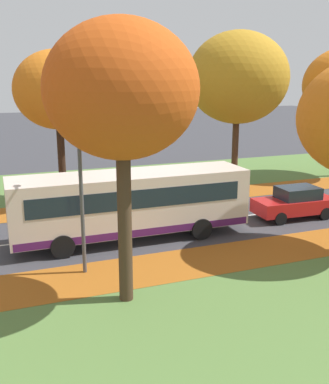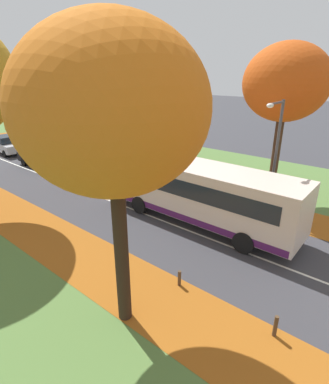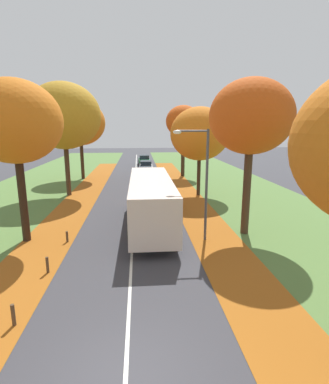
{
  "view_description": "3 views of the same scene",
  "coord_description": "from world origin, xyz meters",
  "px_view_note": "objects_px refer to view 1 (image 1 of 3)",
  "views": [
    {
      "loc": [
        19.41,
        6.35,
        6.97
      ],
      "look_at": [
        1.61,
        13.15,
        2.13
      ],
      "focal_mm": 42.0,
      "sensor_mm": 36.0,
      "label": 1
    },
    {
      "loc": [
        -10.64,
        4.2,
        7.18
      ],
      "look_at": [
        0.42,
        13.28,
        1.42
      ],
      "focal_mm": 28.0,
      "sensor_mm": 36.0,
      "label": 2
    },
    {
      "loc": [
        0.43,
        -6.27,
        6.15
      ],
      "look_at": [
        1.99,
        11.83,
        2.13
      ],
      "focal_mm": 28.0,
      "sensor_mm": 36.0,
      "label": 3
    }
  ],
  "objects_px": {
    "bollard_fourth": "(62,210)",
    "car_red_lead": "(295,202)",
    "streetlamp_right": "(79,172)",
    "bus": "(131,202)",
    "tree_left_mid": "(238,78)",
    "tree_left_near": "(58,90)",
    "tree_right_near": "(122,91)"
  },
  "relations": [
    {
      "from": "streetlamp_right",
      "to": "car_red_lead",
      "type": "xyz_separation_m",
      "value": [
        -2.48,
        11.38,
        -2.92
      ]
    },
    {
      "from": "bollard_fourth",
      "to": "car_red_lead",
      "type": "xyz_separation_m",
      "value": [
        4.69,
        11.09,
        0.51
      ]
    },
    {
      "from": "streetlamp_right",
      "to": "bus",
      "type": "relative_size",
      "value": 0.58
    },
    {
      "from": "tree_right_near",
      "to": "bollard_fourth",
      "type": "xyz_separation_m",
      "value": [
        -10.04,
        -0.57,
        -6.3
      ]
    },
    {
      "from": "tree_right_near",
      "to": "car_red_lead",
      "type": "distance_m",
      "value": 13.15
    },
    {
      "from": "tree_left_mid",
      "to": "tree_left_near",
      "type": "bearing_deg",
      "value": -89.12
    },
    {
      "from": "tree_left_mid",
      "to": "car_red_lead",
      "type": "relative_size",
      "value": 2.31
    },
    {
      "from": "tree_right_near",
      "to": "streetlamp_right",
      "type": "xyz_separation_m",
      "value": [
        -2.87,
        -0.86,
        -2.86
      ]
    },
    {
      "from": "tree_left_near",
      "to": "car_red_lead",
      "type": "bearing_deg",
      "value": 56.87
    },
    {
      "from": "tree_right_near",
      "to": "tree_left_mid",
      "type": "bearing_deg",
      "value": 138.62
    },
    {
      "from": "streetlamp_right",
      "to": "tree_left_near",
      "type": "bearing_deg",
      "value": 175.63
    },
    {
      "from": "tree_left_near",
      "to": "tree_right_near",
      "type": "xyz_separation_m",
      "value": [
        12.3,
        0.14,
        0.27
      ]
    },
    {
      "from": "tree_left_mid",
      "to": "tree_right_near",
      "type": "height_order",
      "value": "tree_left_mid"
    },
    {
      "from": "tree_left_mid",
      "to": "bus",
      "type": "bearing_deg",
      "value": -52.4
    },
    {
      "from": "tree_left_near",
      "to": "car_red_lead",
      "type": "distance_m",
      "value": 13.87
    },
    {
      "from": "tree_right_near",
      "to": "bus",
      "type": "distance_m",
      "value": 7.51
    },
    {
      "from": "tree_left_near",
      "to": "streetlamp_right",
      "type": "distance_m",
      "value": 9.81
    },
    {
      "from": "streetlamp_right",
      "to": "bollard_fourth",
      "type": "bearing_deg",
      "value": 177.73
    },
    {
      "from": "tree_left_near",
      "to": "bus",
      "type": "height_order",
      "value": "tree_left_near"
    },
    {
      "from": "bollard_fourth",
      "to": "bus",
      "type": "xyz_separation_m",
      "value": [
        4.64,
        2.38,
        1.4
      ]
    },
    {
      "from": "streetlamp_right",
      "to": "car_red_lead",
      "type": "relative_size",
      "value": 1.4
    },
    {
      "from": "tree_left_near",
      "to": "bus",
      "type": "xyz_separation_m",
      "value": [
        6.9,
        1.94,
        -4.63
      ]
    },
    {
      "from": "tree_right_near",
      "to": "streetlamp_right",
      "type": "height_order",
      "value": "tree_right_near"
    },
    {
      "from": "bollard_fourth",
      "to": "car_red_lead",
      "type": "distance_m",
      "value": 12.05
    },
    {
      "from": "tree_left_near",
      "to": "tree_left_mid",
      "type": "bearing_deg",
      "value": 90.88
    },
    {
      "from": "tree_left_near",
      "to": "bollard_fourth",
      "type": "height_order",
      "value": "tree_left_near"
    },
    {
      "from": "tree_left_near",
      "to": "tree_right_near",
      "type": "relative_size",
      "value": 0.98
    },
    {
      "from": "tree_right_near",
      "to": "bollard_fourth",
      "type": "relative_size",
      "value": 14.24
    },
    {
      "from": "bollard_fourth",
      "to": "car_red_lead",
      "type": "bearing_deg",
      "value": 67.08
    },
    {
      "from": "bollard_fourth",
      "to": "streetlamp_right",
      "type": "xyz_separation_m",
      "value": [
        7.17,
        -0.28,
        3.43
      ]
    },
    {
      "from": "car_red_lead",
      "to": "tree_right_near",
      "type": "bearing_deg",
      "value": -63.04
    },
    {
      "from": "tree_left_near",
      "to": "streetlamp_right",
      "type": "bearing_deg",
      "value": -4.37
    }
  ]
}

